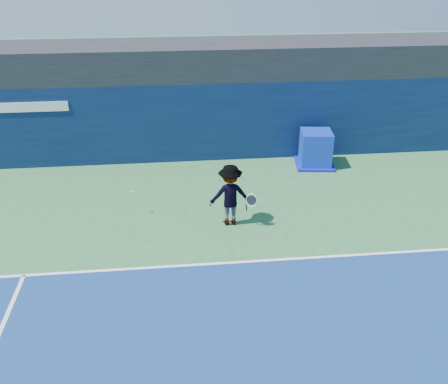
{
  "coord_description": "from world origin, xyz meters",
  "views": [
    {
      "loc": [
        -1.06,
        -7.86,
        7.53
      ],
      "look_at": [
        0.35,
        5.2,
        1.0
      ],
      "focal_mm": 40.0,
      "sensor_mm": 36.0,
      "label": 1
    }
  ],
  "objects": [
    {
      "name": "ground",
      "position": [
        0.0,
        0.0,
        0.0
      ],
      "size": [
        80.0,
        80.0,
        0.0
      ],
      "primitive_type": "plane",
      "color": "#2F6939",
      "rests_on": "ground"
    },
    {
      "name": "equipment_cart",
      "position": [
        4.23,
        9.14,
        0.61
      ],
      "size": [
        1.55,
        1.55,
        1.34
      ],
      "color": "#0B26A1",
      "rests_on": "ground"
    },
    {
      "name": "baseline",
      "position": [
        0.0,
        3.0,
        0.01
      ],
      "size": [
        24.0,
        0.1,
        0.01
      ],
      "primitive_type": "cube",
      "color": "white",
      "rests_on": "ground"
    },
    {
      "name": "stadium_band",
      "position": [
        0.0,
        11.5,
        3.6
      ],
      "size": [
        36.0,
        3.0,
        1.2
      ],
      "primitive_type": "cube",
      "color": "black",
      "rests_on": "back_wall_assembly"
    },
    {
      "name": "back_wall_assembly",
      "position": [
        -0.0,
        10.5,
        1.5
      ],
      "size": [
        36.0,
        1.03,
        3.0
      ],
      "color": "#0B1B3D",
      "rests_on": "ground"
    },
    {
      "name": "tennis_player",
      "position": [
        0.52,
        5.09,
        0.95
      ],
      "size": [
        1.38,
        0.75,
        1.89
      ],
      "color": "white",
      "rests_on": "ground"
    },
    {
      "name": "tennis_ball",
      "position": [
        -2.35,
        5.89,
        0.81
      ],
      "size": [
        0.07,
        0.07,
        0.07
      ],
      "color": "#BEED1A",
      "rests_on": "ground"
    }
  ]
}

